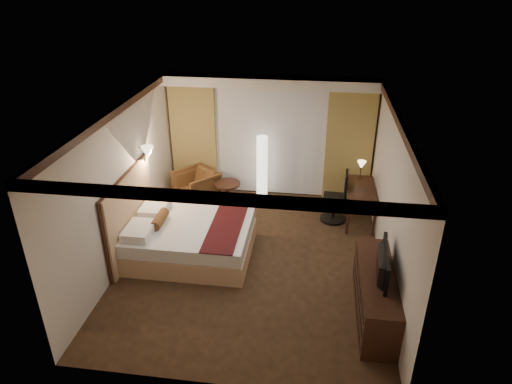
# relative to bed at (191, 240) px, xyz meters

# --- Properties ---
(floor) EXTENTS (4.50, 5.50, 0.01)m
(floor) POSITION_rel_bed_xyz_m (1.12, 0.00, -0.31)
(floor) COLOR black
(floor) RESTS_ON ground
(ceiling) EXTENTS (4.50, 5.50, 0.01)m
(ceiling) POSITION_rel_bed_xyz_m (1.12, 0.00, 2.39)
(ceiling) COLOR white
(ceiling) RESTS_ON back_wall
(back_wall) EXTENTS (4.50, 0.02, 2.70)m
(back_wall) POSITION_rel_bed_xyz_m (1.12, 2.75, 1.04)
(back_wall) COLOR beige
(back_wall) RESTS_ON floor
(left_wall) EXTENTS (0.02, 5.50, 2.70)m
(left_wall) POSITION_rel_bed_xyz_m (-1.13, 0.00, 1.04)
(left_wall) COLOR beige
(left_wall) RESTS_ON floor
(right_wall) EXTENTS (0.02, 5.50, 2.70)m
(right_wall) POSITION_rel_bed_xyz_m (3.37, 0.00, 1.04)
(right_wall) COLOR beige
(right_wall) RESTS_ON floor
(crown_molding) EXTENTS (4.50, 5.50, 0.12)m
(crown_molding) POSITION_rel_bed_xyz_m (1.12, 0.00, 2.33)
(crown_molding) COLOR black
(crown_molding) RESTS_ON ceiling
(soffit) EXTENTS (4.50, 0.50, 0.20)m
(soffit) POSITION_rel_bed_xyz_m (1.12, 2.50, 2.29)
(soffit) COLOR white
(soffit) RESTS_ON ceiling
(curtain_sheer) EXTENTS (2.48, 0.04, 2.45)m
(curtain_sheer) POSITION_rel_bed_xyz_m (1.12, 2.67, 0.94)
(curtain_sheer) COLOR silver
(curtain_sheer) RESTS_ON back_wall
(curtain_left_drape) EXTENTS (1.00, 0.14, 2.45)m
(curtain_left_drape) POSITION_rel_bed_xyz_m (-0.58, 2.61, 0.94)
(curtain_left_drape) COLOR #A2894A
(curtain_left_drape) RESTS_ON back_wall
(curtain_right_drape) EXTENTS (1.00, 0.14, 2.45)m
(curtain_right_drape) POSITION_rel_bed_xyz_m (2.82, 2.61, 0.94)
(curtain_right_drape) COLOR #A2894A
(curtain_right_drape) RESTS_ON back_wall
(wall_sconce) EXTENTS (0.24, 0.24, 0.24)m
(wall_sconce) POSITION_rel_bed_xyz_m (-0.97, 0.83, 1.31)
(wall_sconce) COLOR white
(wall_sconce) RESTS_ON left_wall
(bed) EXTENTS (2.13, 1.67, 0.62)m
(bed) POSITION_rel_bed_xyz_m (0.00, 0.00, 0.00)
(bed) COLOR white
(bed) RESTS_ON floor
(headboard) EXTENTS (0.12, 1.97, 1.50)m
(headboard) POSITION_rel_bed_xyz_m (-1.08, 0.00, 0.44)
(headboard) COLOR tan
(headboard) RESTS_ON floor
(armchair) EXTENTS (1.10, 1.09, 0.83)m
(armchair) POSITION_rel_bed_xyz_m (-0.40, 1.97, 0.10)
(armchair) COLOR #522F18
(armchair) RESTS_ON floor
(side_table) EXTENTS (0.55, 0.55, 0.61)m
(side_table) POSITION_rel_bed_xyz_m (0.32, 1.80, -0.01)
(side_table) COLOR black
(side_table) RESTS_ON floor
(floor_lamp) EXTENTS (0.32, 0.32, 1.52)m
(floor_lamp) POSITION_rel_bed_xyz_m (1.00, 2.27, 0.45)
(floor_lamp) COLOR white
(floor_lamp) RESTS_ON floor
(desk) EXTENTS (0.55, 1.21, 0.75)m
(desk) POSITION_rel_bed_xyz_m (3.07, 1.67, 0.06)
(desk) COLOR black
(desk) RESTS_ON floor
(desk_lamp) EXTENTS (0.18, 0.18, 0.34)m
(desk_lamp) POSITION_rel_bed_xyz_m (3.07, 2.12, 0.61)
(desk_lamp) COLOR #FFD899
(desk_lamp) RESTS_ON desk
(office_chair) EXTENTS (0.55, 0.55, 1.09)m
(office_chair) POSITION_rel_bed_xyz_m (2.56, 1.62, 0.23)
(office_chair) COLOR black
(office_chair) RESTS_ON floor
(dresser) EXTENTS (0.50, 1.91, 0.74)m
(dresser) POSITION_rel_bed_xyz_m (3.12, -1.16, 0.06)
(dresser) COLOR black
(dresser) RESTS_ON floor
(television) EXTENTS (0.64, 1.03, 0.13)m
(television) POSITION_rel_bed_xyz_m (3.09, -1.16, 0.72)
(television) COLOR black
(television) RESTS_ON dresser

